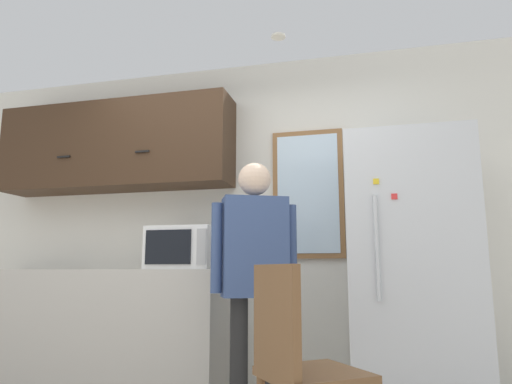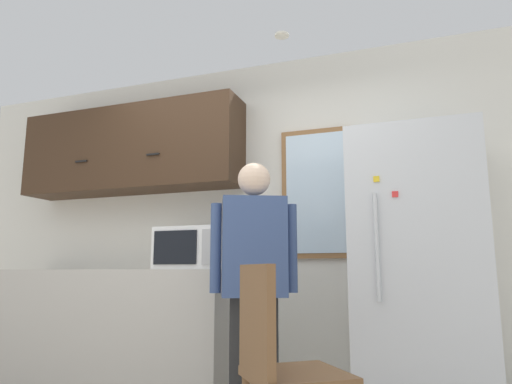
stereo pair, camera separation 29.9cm
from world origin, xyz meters
name	(u,v)px [view 2 (the right image)]	position (x,y,z in m)	size (l,w,h in m)	color
back_wall	(260,219)	(0.00, 1.73, 1.35)	(6.00, 0.06, 2.70)	silver
counter	(114,327)	(-1.16, 1.40, 0.47)	(2.09, 0.60, 0.93)	#BCB7AD
upper_cabinets	(130,151)	(-1.16, 1.51, 1.99)	(2.09, 0.39, 0.75)	#3D2819
microwave	(194,249)	(-0.41, 1.34, 1.09)	(0.50, 0.43, 0.32)	white
person	(254,262)	(0.25, 0.90, 0.98)	(0.51, 0.37, 1.62)	black
refrigerator	(418,271)	(1.23, 1.34, 0.92)	(0.81, 0.74, 1.84)	silver
chair	(280,361)	(0.63, 0.20, 0.53)	(0.60, 0.60, 0.95)	brown
window	(317,192)	(0.50, 1.69, 1.54)	(0.57, 0.05, 1.04)	olive
ceiling_light	(282,35)	(0.35, 1.23, 2.68)	(0.11, 0.11, 0.01)	white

